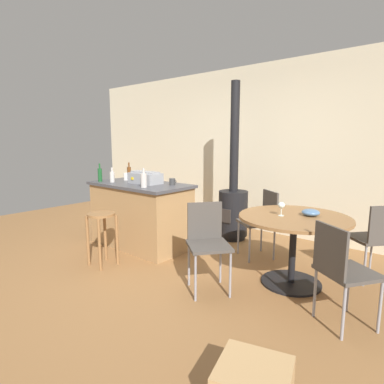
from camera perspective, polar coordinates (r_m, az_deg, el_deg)
ground_plane at (r=3.81m, az=-6.53°, el=-14.01°), size 8.80×8.80×0.00m
back_wall at (r=5.41m, az=12.01°, el=7.46°), size 8.00×0.10×2.70m
kitchen_island at (r=4.61m, az=-9.16°, el=-3.99°), size 1.48×0.78×0.90m
wooden_stool at (r=3.99m, az=-15.85°, el=-6.11°), size 0.33×0.33×0.65m
dining_table at (r=3.47m, az=17.73°, el=-6.84°), size 1.13×1.13×0.73m
folding_chair_near at (r=3.91m, az=29.97°, el=-6.84°), size 0.56×0.56×0.85m
folding_chair_far at (r=4.21m, az=12.33°, el=-4.63°), size 0.56×0.56×0.86m
folding_chair_left at (r=3.23m, az=2.75°, el=-8.43°), size 0.56×0.56×0.88m
folding_chair_right at (r=2.86m, az=25.19°, el=-12.13°), size 0.56×0.56×0.85m
wood_stove at (r=4.87m, az=7.38°, el=-1.89°), size 0.44×0.45×2.35m
toolbox at (r=4.49m, az=-8.38°, el=2.55°), size 0.47×0.27×0.17m
bottle_0 at (r=4.12m, az=-8.65°, el=2.15°), size 0.08×0.08×0.25m
bottle_1 at (r=4.85m, az=-16.16°, el=3.03°), size 0.06×0.06×0.26m
bottle_2 at (r=5.10m, az=-11.20°, el=3.46°), size 0.06×0.06×0.25m
bottle_3 at (r=4.72m, az=-14.11°, el=2.72°), size 0.07×0.07×0.21m
cup_0 at (r=4.92m, az=-11.68°, el=2.74°), size 0.11×0.08×0.11m
cup_1 at (r=4.31m, az=-3.54°, el=1.87°), size 0.12×0.08×0.09m
wine_glass at (r=3.39m, az=15.73°, el=-2.36°), size 0.07×0.07×0.14m
serving_bowl at (r=3.50m, az=20.49°, el=-3.45°), size 0.18×0.18×0.07m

